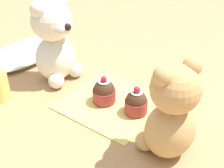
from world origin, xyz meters
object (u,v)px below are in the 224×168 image
at_px(teddy_bear_cream, 55,41).
at_px(cupcake_near_tan_bear, 136,103).
at_px(teddy_bear_tan, 171,113).
at_px(cupcake_near_cream_bear, 104,92).

xyz_separation_m(teddy_bear_cream, cupcake_near_tan_bear, (-0.01, -0.26, -0.08)).
xyz_separation_m(teddy_bear_cream, teddy_bear_tan, (-0.07, -0.38, -0.01)).
height_order(teddy_bear_tan, cupcake_near_cream_bear, teddy_bear_tan).
height_order(cupcake_near_cream_bear, cupcake_near_tan_bear, same).
xyz_separation_m(teddy_bear_cream, cupcake_near_cream_bear, (-0.01, -0.17, -0.08)).
relative_size(teddy_bear_tan, cupcake_near_cream_bear, 2.98).
bearing_deg(cupcake_near_tan_bear, teddy_bear_cream, 88.19).
height_order(teddy_bear_tan, cupcake_near_tan_bear, teddy_bear_tan).
relative_size(teddy_bear_tan, cupcake_near_tan_bear, 3.01).
relative_size(teddy_bear_cream, cupcake_near_cream_bear, 3.29).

